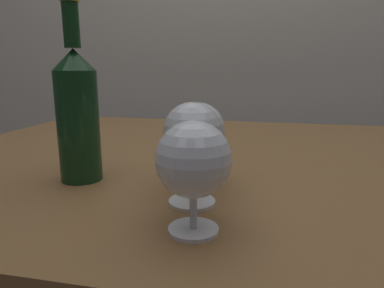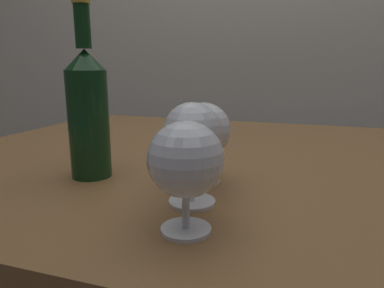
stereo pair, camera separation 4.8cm
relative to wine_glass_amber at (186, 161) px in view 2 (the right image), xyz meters
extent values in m
cube|color=brown|center=(-0.03, 0.37, -0.10)|extent=(1.28, 0.98, 0.03)
cylinder|color=brown|center=(-0.61, 0.80, -0.48)|extent=(0.06, 0.06, 0.73)
cylinder|color=white|center=(0.00, 0.00, -0.08)|extent=(0.06, 0.06, 0.00)
cylinder|color=white|center=(0.00, 0.00, -0.05)|extent=(0.01, 0.01, 0.06)
sphere|color=white|center=(0.00, 0.00, 0.00)|extent=(0.09, 0.09, 0.09)
ellipsoid|color=gold|center=(0.00, 0.00, 0.00)|extent=(0.08, 0.08, 0.04)
cylinder|color=white|center=(-0.02, 0.08, -0.08)|extent=(0.07, 0.07, 0.00)
cylinder|color=white|center=(-0.02, 0.08, -0.04)|extent=(0.01, 0.01, 0.07)
sphere|color=white|center=(-0.02, 0.08, 0.02)|extent=(0.08, 0.08, 0.08)
ellipsoid|color=#470A16|center=(-0.02, 0.08, 0.01)|extent=(0.07, 0.07, 0.02)
cylinder|color=white|center=(-0.04, 0.18, -0.08)|extent=(0.06, 0.06, 0.00)
cylinder|color=white|center=(-0.04, 0.18, -0.05)|extent=(0.01, 0.01, 0.06)
sphere|color=white|center=(-0.04, 0.18, 0.00)|extent=(0.09, 0.09, 0.09)
ellipsoid|color=#EACC66|center=(-0.04, 0.18, 0.01)|extent=(0.08, 0.08, 0.04)
cylinder|color=#143819|center=(-0.23, 0.15, 0.01)|extent=(0.07, 0.07, 0.19)
cone|color=#143819|center=(-0.23, 0.15, 0.12)|extent=(0.07, 0.07, 0.03)
cylinder|color=#143819|center=(-0.23, 0.15, 0.17)|extent=(0.03, 0.03, 0.07)
cylinder|color=gold|center=(-0.23, 0.15, 0.21)|extent=(0.03, 0.03, 0.01)
camera|label=1|loc=(0.08, -0.37, 0.11)|focal=32.37mm
camera|label=2|loc=(0.12, -0.36, 0.11)|focal=32.37mm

